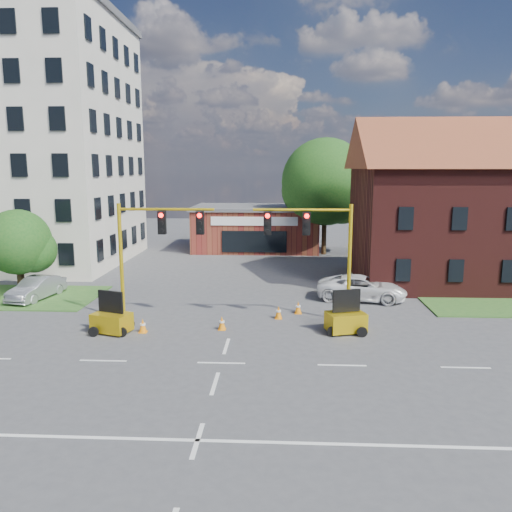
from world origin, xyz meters
name	(u,v)px	position (x,y,z in m)	size (l,w,h in m)	color
ground	(221,363)	(0.00, 0.00, 0.00)	(120.00, 120.00, 0.00)	#444446
lane_markings	(211,395)	(0.00, -3.00, 0.01)	(60.00, 36.00, 0.01)	silver
office_block	(12,140)	(-20.00, 21.90, 10.31)	(18.40, 15.40, 20.60)	silver
brick_shop	(256,227)	(0.00, 29.98, 2.16)	(12.40, 8.40, 4.30)	maroon
townhouse_row	(505,198)	(18.00, 16.00, 5.93)	(21.00, 11.00, 11.50)	#441714
tree_large	(330,185)	(6.91, 27.08, 6.47)	(8.43, 8.03, 10.76)	#372714
tree_nw_front	(22,244)	(-13.79, 10.58, 3.30)	(4.29, 4.09, 5.49)	#372714
signal_mast_west	(151,247)	(-4.36, 6.00, 3.92)	(5.30, 0.60, 6.20)	gray
signal_mast_east	(318,248)	(4.36, 6.00, 3.92)	(5.30, 0.60, 6.20)	gray
trailer_west	(112,320)	(-5.84, 3.61, 0.63)	(2.06, 1.69, 2.02)	gold
trailer_east	(346,320)	(5.67, 4.21, 0.65)	(2.09, 1.68, 2.07)	gold
cone_a	(143,326)	(-4.32, 3.71, 0.34)	(0.40, 0.40, 0.70)	orange
cone_b	(222,323)	(-0.48, 4.33, 0.34)	(0.40, 0.40, 0.70)	orange
cone_c	(278,312)	(2.35, 6.36, 0.34)	(0.40, 0.40, 0.70)	orange
cone_d	(298,308)	(3.44, 7.36, 0.34)	(0.40, 0.40, 0.70)	orange
pickup_white	(362,288)	(7.44, 10.51, 0.75)	(2.49, 5.40, 1.50)	white
sedan_silver_front	(37,288)	(-12.59, 9.65, 0.70)	(1.48, 4.23, 1.39)	#95979C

